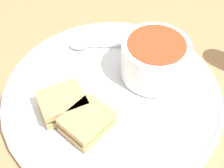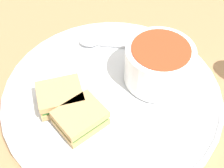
% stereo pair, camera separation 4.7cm
% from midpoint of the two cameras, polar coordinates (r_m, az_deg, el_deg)
% --- Properties ---
extents(ground_plane, '(2.40, 2.40, 0.00)m').
position_cam_midpoint_polar(ground_plane, '(0.51, 2.69, -3.04)').
color(ground_plane, '#9E754C').
extents(plate, '(0.35, 0.35, 0.02)m').
position_cam_midpoint_polar(plate, '(0.50, 2.73, -2.26)').
color(plate, white).
rests_on(plate, ground_plane).
extents(soup_bowl, '(0.11, 0.11, 0.06)m').
position_cam_midpoint_polar(soup_bowl, '(0.49, 11.31, 3.49)').
color(soup_bowl, white).
rests_on(soup_bowl, plate).
extents(spoon, '(0.12, 0.04, 0.01)m').
position_cam_midpoint_polar(spoon, '(0.56, -0.77, 7.48)').
color(spoon, silver).
rests_on(spoon, plate).
extents(sandwich_half_near, '(0.08, 0.07, 0.03)m').
position_cam_midpoint_polar(sandwich_half_near, '(0.47, -6.58, -2.49)').
color(sandwich_half_near, tan).
rests_on(sandwich_half_near, plate).
extents(sandwich_half_far, '(0.08, 0.08, 0.03)m').
position_cam_midpoint_polar(sandwich_half_far, '(0.44, -2.72, -6.42)').
color(sandwich_half_far, tan).
rests_on(sandwich_half_far, plate).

